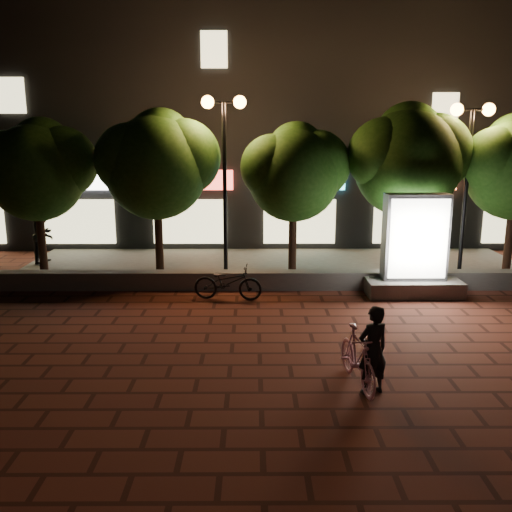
{
  "coord_description": "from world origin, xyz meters",
  "views": [
    {
      "loc": [
        -0.68,
        -10.57,
        4.23
      ],
      "look_at": [
        -0.62,
        1.5,
        1.5
      ],
      "focal_mm": 38.19,
      "sensor_mm": 36.0,
      "label": 1
    }
  ],
  "objects_px": {
    "tree_mid": "(295,169)",
    "street_lamp_right": "(470,145)",
    "tree_right": "(409,157)",
    "street_lamp_left": "(224,141)",
    "rider": "(373,350)",
    "scooter_parked": "(228,282)",
    "tree_left": "(158,161)",
    "tree_far_left": "(38,166)",
    "ad_kiosk": "(414,254)",
    "scooter_pink": "(358,358)",
    "pedestrian": "(44,235)"
  },
  "relations": [
    {
      "from": "tree_mid",
      "to": "street_lamp_right",
      "type": "distance_m",
      "value": 5.0
    },
    {
      "from": "tree_right",
      "to": "street_lamp_left",
      "type": "height_order",
      "value": "street_lamp_left"
    },
    {
      "from": "rider",
      "to": "scooter_parked",
      "type": "relative_size",
      "value": 0.86
    },
    {
      "from": "tree_left",
      "to": "tree_far_left",
      "type": "bearing_deg",
      "value": -180.0
    },
    {
      "from": "tree_left",
      "to": "rider",
      "type": "xyz_separation_m",
      "value": [
        4.73,
        -7.68,
        -2.69
      ]
    },
    {
      "from": "rider",
      "to": "scooter_parked",
      "type": "xyz_separation_m",
      "value": [
        -2.62,
        5.22,
        -0.29
      ]
    },
    {
      "from": "tree_right",
      "to": "ad_kiosk",
      "type": "relative_size",
      "value": 1.87
    },
    {
      "from": "tree_left",
      "to": "scooter_parked",
      "type": "xyz_separation_m",
      "value": [
        2.11,
        -2.46,
        -2.98
      ]
    },
    {
      "from": "tree_right",
      "to": "street_lamp_left",
      "type": "distance_m",
      "value": 5.38
    },
    {
      "from": "tree_far_left",
      "to": "ad_kiosk",
      "type": "bearing_deg",
      "value": -10.55
    },
    {
      "from": "street_lamp_left",
      "to": "rider",
      "type": "height_order",
      "value": "street_lamp_left"
    },
    {
      "from": "tree_right",
      "to": "scooter_pink",
      "type": "bearing_deg",
      "value": -110.45
    },
    {
      "from": "tree_left",
      "to": "tree_mid",
      "type": "xyz_separation_m",
      "value": [
        4.0,
        -0.0,
        -0.23
      ]
    },
    {
      "from": "ad_kiosk",
      "to": "scooter_pink",
      "type": "height_order",
      "value": "ad_kiosk"
    },
    {
      "from": "tree_mid",
      "to": "pedestrian",
      "type": "distance_m",
      "value": 8.47
    },
    {
      "from": "tree_far_left",
      "to": "rider",
      "type": "distance_m",
      "value": 11.54
    },
    {
      "from": "tree_right",
      "to": "pedestrian",
      "type": "relative_size",
      "value": 2.73
    },
    {
      "from": "scooter_parked",
      "to": "pedestrian",
      "type": "relative_size",
      "value": 0.95
    },
    {
      "from": "scooter_parked",
      "to": "street_lamp_left",
      "type": "bearing_deg",
      "value": 11.25
    },
    {
      "from": "tree_far_left",
      "to": "ad_kiosk",
      "type": "height_order",
      "value": "tree_far_left"
    },
    {
      "from": "scooter_parked",
      "to": "tree_right",
      "type": "bearing_deg",
      "value": -57.59
    },
    {
      "from": "street_lamp_left",
      "to": "scooter_parked",
      "type": "distance_m",
      "value": 4.19
    },
    {
      "from": "street_lamp_right",
      "to": "scooter_pink",
      "type": "distance_m",
      "value": 9.05
    },
    {
      "from": "street_lamp_left",
      "to": "tree_right",
      "type": "bearing_deg",
      "value": 2.81
    },
    {
      "from": "street_lamp_right",
      "to": "rider",
      "type": "bearing_deg",
      "value": -119.6
    },
    {
      "from": "tree_far_left",
      "to": "tree_right",
      "type": "distance_m",
      "value": 10.81
    },
    {
      "from": "tree_far_left",
      "to": "pedestrian",
      "type": "relative_size",
      "value": 2.5
    },
    {
      "from": "tree_far_left",
      "to": "street_lamp_left",
      "type": "xyz_separation_m",
      "value": [
        5.45,
        -0.26,
        0.74
      ]
    },
    {
      "from": "tree_right",
      "to": "street_lamp_right",
      "type": "relative_size",
      "value": 1.02
    },
    {
      "from": "rider",
      "to": "pedestrian",
      "type": "relative_size",
      "value": 0.82
    },
    {
      "from": "street_lamp_right",
      "to": "scooter_pink",
      "type": "xyz_separation_m",
      "value": [
        -4.4,
        -7.14,
        -3.39
      ]
    },
    {
      "from": "pedestrian",
      "to": "scooter_parked",
      "type": "bearing_deg",
      "value": -118.74
    },
    {
      "from": "scooter_pink",
      "to": "scooter_parked",
      "type": "xyz_separation_m",
      "value": [
        -2.44,
        4.94,
        -0.04
      ]
    },
    {
      "from": "street_lamp_left",
      "to": "rider",
      "type": "distance_m",
      "value": 8.57
    },
    {
      "from": "scooter_parked",
      "to": "rider",
      "type": "bearing_deg",
      "value": -146.29
    },
    {
      "from": "rider",
      "to": "ad_kiosk",
      "type": "bearing_deg",
      "value": -135.4
    },
    {
      "from": "tree_right",
      "to": "rider",
      "type": "distance_m",
      "value": 8.58
    },
    {
      "from": "rider",
      "to": "pedestrian",
      "type": "bearing_deg",
      "value": -69.39
    },
    {
      "from": "street_lamp_right",
      "to": "tree_mid",
      "type": "bearing_deg",
      "value": 176.96
    },
    {
      "from": "tree_left",
      "to": "ad_kiosk",
      "type": "xyz_separation_m",
      "value": [
        7.04,
        -1.96,
        -2.35
      ]
    },
    {
      "from": "tree_right",
      "to": "scooter_pink",
      "type": "xyz_separation_m",
      "value": [
        -2.76,
        -7.4,
        -3.06
      ]
    },
    {
      "from": "tree_mid",
      "to": "scooter_parked",
      "type": "height_order",
      "value": "tree_mid"
    },
    {
      "from": "scooter_parked",
      "to": "tree_mid",
      "type": "bearing_deg",
      "value": -30.44
    },
    {
      "from": "tree_right",
      "to": "tree_left",
      "type": "bearing_deg",
      "value": -180.0
    },
    {
      "from": "tree_mid",
      "to": "tree_left",
      "type": "bearing_deg",
      "value": 180.0
    },
    {
      "from": "scooter_pink",
      "to": "pedestrian",
      "type": "height_order",
      "value": "pedestrian"
    },
    {
      "from": "street_lamp_left",
      "to": "pedestrian",
      "type": "bearing_deg",
      "value": 164.44
    },
    {
      "from": "tree_mid",
      "to": "scooter_parked",
      "type": "relative_size",
      "value": 2.54
    },
    {
      "from": "tree_right",
      "to": "scooter_parked",
      "type": "relative_size",
      "value": 2.86
    },
    {
      "from": "rider",
      "to": "pedestrian",
      "type": "xyz_separation_m",
      "value": [
        -8.78,
        9.09,
        0.25
      ]
    }
  ]
}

